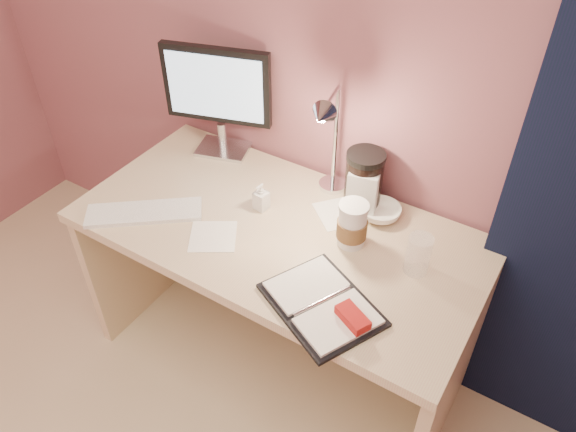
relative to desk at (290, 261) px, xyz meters
The scene contains 13 objects.
desk is the anchor object (origin of this frame).
monitor 0.69m from the desk, 155.54° to the left, with size 0.40×0.20×0.44m.
keyboard 0.56m from the desk, 148.67° to the right, with size 0.40×0.12×0.02m, color white.
planner 0.49m from the desk, 44.44° to the right, with size 0.41×0.37×0.05m.
paper_a 0.36m from the desk, 124.86° to the right, with size 0.15×0.15×0.00m, color white.
paper_b 0.29m from the desk, 35.85° to the left, with size 0.16×0.16×0.00m, color white.
coffee_cup 0.39m from the desk, ahead, with size 0.10×0.10×0.16m.
clear_cup 0.56m from the desk, ahead, with size 0.08×0.08×0.13m, color white.
bowl 0.40m from the desk, 30.52° to the left, with size 0.14×0.14×0.04m, color white.
lotion_bottle 0.30m from the desk, behind, with size 0.05×0.05×0.10m, color silver.
dark_jar 0.42m from the desk, 48.63° to the left, with size 0.13×0.13×0.19m, color black.
product_box 0.40m from the desk, 42.62° to the left, with size 0.10×0.08×0.16m, color beige.
desk_lamp 0.51m from the desk, 77.78° to the left, with size 0.13×0.27×0.44m.
Camera 1 is at (0.78, 0.19, 2.00)m, focal length 35.00 mm.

